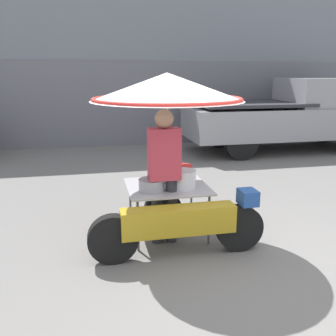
# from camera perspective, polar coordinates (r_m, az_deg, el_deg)

# --- Properties ---
(ground_plane) EXTENTS (36.00, 36.00, 0.00)m
(ground_plane) POSITION_cam_1_polar(r_m,az_deg,el_deg) (4.40, 10.56, -14.36)
(ground_plane) COLOR slate
(shopfront_building) EXTENTS (28.00, 2.06, 4.43)m
(shopfront_building) POSITION_cam_1_polar(r_m,az_deg,el_deg) (12.00, -4.74, 14.92)
(shopfront_building) COLOR gray
(shopfront_building) RESTS_ON ground
(vendor_motorcycle_cart) EXTENTS (2.07, 1.88, 2.09)m
(vendor_motorcycle_cart) POSITION_cam_1_polar(r_m,az_deg,el_deg) (4.58, 0.13, 8.56)
(vendor_motorcycle_cart) COLOR black
(vendor_motorcycle_cart) RESTS_ON ground
(vendor_person) EXTENTS (0.38, 0.22, 1.68)m
(vendor_person) POSITION_cam_1_polar(r_m,az_deg,el_deg) (4.54, -0.58, -0.27)
(vendor_person) COLOR #2D2D33
(vendor_person) RESTS_ON ground
(pickup_truck) EXTENTS (5.50, 1.89, 1.93)m
(pickup_truck) POSITION_cam_1_polar(r_m,az_deg,el_deg) (10.74, 18.47, 7.61)
(pickup_truck) COLOR black
(pickup_truck) RESTS_ON ground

